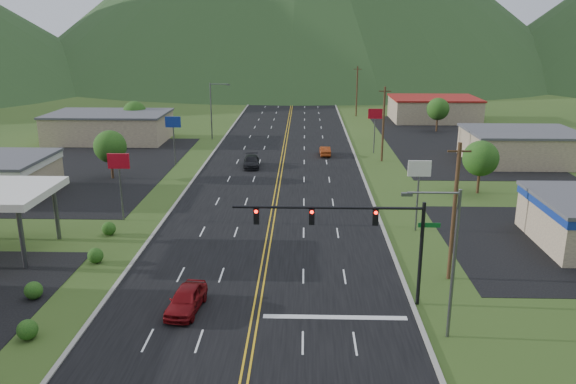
{
  "coord_description": "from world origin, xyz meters",
  "views": [
    {
      "loc": [
        2.99,
        -19.49,
        17.47
      ],
      "look_at": [
        1.69,
        24.52,
        4.5
      ],
      "focal_mm": 35.0,
      "sensor_mm": 36.0,
      "label": 1
    }
  ],
  "objects_px": {
    "car_dark_mid": "(252,162)",
    "streetlight_east": "(449,255)",
    "traffic_signal": "(359,227)",
    "streetlight_west": "(213,107)",
    "car_red_far": "(325,151)",
    "car_red_near": "(186,300)"
  },
  "relations": [
    {
      "from": "traffic_signal",
      "to": "car_red_far",
      "type": "xyz_separation_m",
      "value": [
        -0.56,
        44.14,
        -4.68
      ]
    },
    {
      "from": "traffic_signal",
      "to": "car_dark_mid",
      "type": "relative_size",
      "value": 2.65
    },
    {
      "from": "streetlight_east",
      "to": "traffic_signal",
      "type": "bearing_deg",
      "value": 139.61
    },
    {
      "from": "traffic_signal",
      "to": "streetlight_west",
      "type": "height_order",
      "value": "streetlight_west"
    },
    {
      "from": "traffic_signal",
      "to": "streetlight_east",
      "type": "bearing_deg",
      "value": -40.39
    },
    {
      "from": "traffic_signal",
      "to": "streetlight_west",
      "type": "distance_m",
      "value": 58.88
    },
    {
      "from": "car_dark_mid",
      "to": "car_red_far",
      "type": "xyz_separation_m",
      "value": [
        9.74,
        7.14,
        -0.06
      ]
    },
    {
      "from": "traffic_signal",
      "to": "car_red_far",
      "type": "distance_m",
      "value": 44.39
    },
    {
      "from": "streetlight_east",
      "to": "car_red_far",
      "type": "relative_size",
      "value": 2.27
    },
    {
      "from": "streetlight_west",
      "to": "car_dark_mid",
      "type": "relative_size",
      "value": 1.82
    },
    {
      "from": "car_dark_mid",
      "to": "streetlight_east",
      "type": "bearing_deg",
      "value": -74.31
    },
    {
      "from": "streetlight_east",
      "to": "streetlight_west",
      "type": "relative_size",
      "value": 1.0
    },
    {
      "from": "streetlight_west",
      "to": "car_red_far",
      "type": "xyz_separation_m",
      "value": [
        17.6,
        -11.87,
        -4.53
      ]
    },
    {
      "from": "streetlight_west",
      "to": "car_red_near",
      "type": "bearing_deg",
      "value": -82.82
    },
    {
      "from": "streetlight_east",
      "to": "car_dark_mid",
      "type": "height_order",
      "value": "streetlight_east"
    },
    {
      "from": "traffic_signal",
      "to": "streetlight_east",
      "type": "distance_m",
      "value": 6.17
    },
    {
      "from": "streetlight_east",
      "to": "streetlight_west",
      "type": "distance_m",
      "value": 64.21
    },
    {
      "from": "streetlight_east",
      "to": "streetlight_west",
      "type": "bearing_deg",
      "value": 110.86
    },
    {
      "from": "car_red_near",
      "to": "car_dark_mid",
      "type": "distance_m",
      "value": 38.36
    },
    {
      "from": "traffic_signal",
      "to": "car_red_near",
      "type": "xyz_separation_m",
      "value": [
        -10.94,
        -1.35,
        -4.55
      ]
    },
    {
      "from": "streetlight_east",
      "to": "car_red_near",
      "type": "distance_m",
      "value": 16.45
    },
    {
      "from": "streetlight_east",
      "to": "car_red_near",
      "type": "height_order",
      "value": "streetlight_east"
    }
  ]
}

